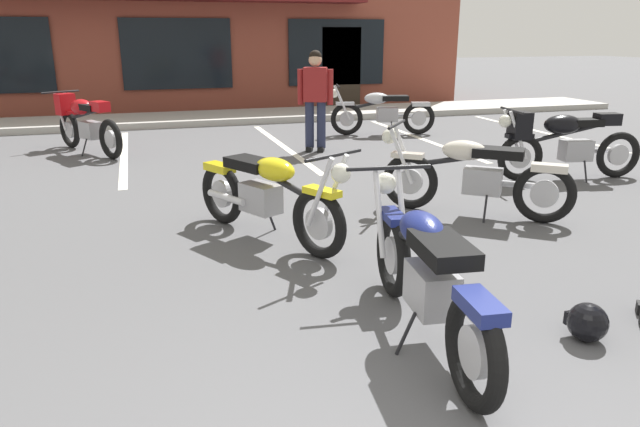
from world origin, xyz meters
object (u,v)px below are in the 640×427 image
motorcycle_black_cruiser (382,111)px  motorcycle_green_cafe_racer (267,194)px  motorcycle_silver_naked (85,121)px  motorcycle_blue_standard (473,174)px  person_in_shorts_foreground (315,95)px  motorcycle_foreground_classic (426,273)px  motorcycle_red_sportbike (564,141)px  helmet_on_pavement (587,322)px

motorcycle_black_cruiser → motorcycle_green_cafe_racer: (-3.51, -5.43, 0.00)m
motorcycle_silver_naked → motorcycle_green_cafe_racer: 5.60m
motorcycle_silver_naked → motorcycle_blue_standard: size_ratio=1.08×
motorcycle_blue_standard → motorcycle_green_cafe_racer: (-2.32, -0.12, 0.00)m
motorcycle_silver_naked → person_in_shorts_foreground: 3.90m
motorcycle_black_cruiser → motorcycle_silver_naked: same height
motorcycle_foreground_classic → motorcycle_black_cruiser: size_ratio=1.01×
motorcycle_silver_naked → person_in_shorts_foreground: bearing=-15.7°
motorcycle_foreground_classic → person_in_shorts_foreground: person_in_shorts_foreground is taller
motorcycle_red_sportbike → motorcycle_blue_standard: same height
motorcycle_foreground_classic → motorcycle_silver_naked: same height
motorcycle_red_sportbike → motorcycle_green_cafe_racer: 4.56m
motorcycle_red_sportbike → motorcycle_green_cafe_racer: same height
motorcycle_red_sportbike → motorcycle_blue_standard: (-2.07, -1.12, -0.07)m
person_in_shorts_foreground → motorcycle_foreground_classic: bearing=-100.7°
motorcycle_red_sportbike → motorcycle_green_cafe_racer: bearing=-164.3°
motorcycle_green_cafe_racer → person_in_shorts_foreground: 4.58m
motorcycle_silver_naked → helmet_on_pavement: 8.58m
motorcycle_foreground_classic → motorcycle_black_cruiser: same height
motorcycle_red_sportbike → helmet_on_pavement: (-2.83, -3.80, -0.40)m
motorcycle_green_cafe_racer → helmet_on_pavement: 3.02m
motorcycle_red_sportbike → motorcycle_black_cruiser: same height
motorcycle_blue_standard → motorcycle_green_cafe_racer: bearing=-177.1°
motorcycle_foreground_classic → motorcycle_black_cruiser: 8.20m
motorcycle_black_cruiser → motorcycle_blue_standard: size_ratio=1.18×
motorcycle_foreground_classic → motorcycle_silver_naked: size_ratio=1.11×
motorcycle_red_sportbike → motorcycle_black_cruiser: bearing=101.8°
motorcycle_foreground_classic → motorcycle_black_cruiser: (2.96, 7.65, 0.00)m
motorcycle_red_sportbike → motorcycle_black_cruiser: (-0.88, 4.20, -0.07)m
motorcycle_foreground_classic → motorcycle_blue_standard: 2.93m
person_in_shorts_foreground → motorcycle_blue_standard: bearing=-82.2°
motorcycle_foreground_classic → motorcycle_red_sportbike: same height
motorcycle_black_cruiser → person_in_shorts_foreground: person_in_shorts_foreground is taller
motorcycle_black_cruiser → helmet_on_pavement: (-1.95, -8.00, -0.33)m
person_in_shorts_foreground → motorcycle_silver_naked: bearing=164.3°
motorcycle_blue_standard → person_in_shorts_foreground: (-0.56, 4.08, 0.49)m
motorcycle_silver_naked → motorcycle_foreground_classic: bearing=-71.4°
motorcycle_foreground_classic → motorcycle_blue_standard: (1.77, 2.34, 0.00)m
motorcycle_foreground_classic → motorcycle_silver_naked: (-2.52, 7.47, 0.07)m
person_in_shorts_foreground → helmet_on_pavement: 6.82m
motorcycle_red_sportbike → motorcycle_silver_naked: size_ratio=1.11×
motorcycle_black_cruiser → motorcycle_silver_naked: (-5.48, -0.18, 0.07)m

